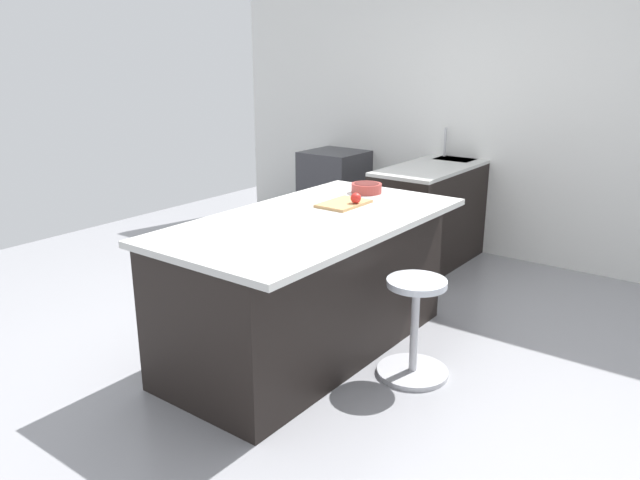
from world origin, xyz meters
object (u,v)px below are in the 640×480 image
kitchen_island (308,284)px  fruit_bowl (367,188)px  stool_by_window (414,331)px  apple_red (356,198)px  cutting_board (344,204)px  oven_range (335,192)px

kitchen_island → fruit_bowl: fruit_bowl is taller
stool_by_window → apple_red: apple_red is taller
cutting_board → fruit_bowl: size_ratio=1.62×
oven_range → stool_by_window: bearing=44.4°
kitchen_island → cutting_board: bearing=178.4°
oven_range → fruit_bowl: 2.19m
stool_by_window → apple_red: (-0.29, -0.63, 0.68)m
stool_by_window → fruit_bowl: 1.23m
cutting_board → apple_red: 0.10m
apple_red → fruit_bowl: 0.42m
cutting_board → apple_red: apple_red is taller
stool_by_window → fruit_bowl: size_ratio=2.80×
apple_red → fruit_bowl: (-0.39, -0.16, -0.02)m
oven_range → cutting_board: cutting_board is taller
stool_by_window → cutting_board: 0.99m
oven_range → kitchen_island: bearing=32.1°
cutting_board → fruit_bowl: 0.42m
oven_range → fruit_bowl: fruit_bowl is taller
oven_range → stool_by_window: 3.17m
kitchen_island → apple_red: (-0.40, 0.09, 0.51)m
kitchen_island → cutting_board: 0.60m
fruit_bowl → cutting_board: bearing=11.0°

